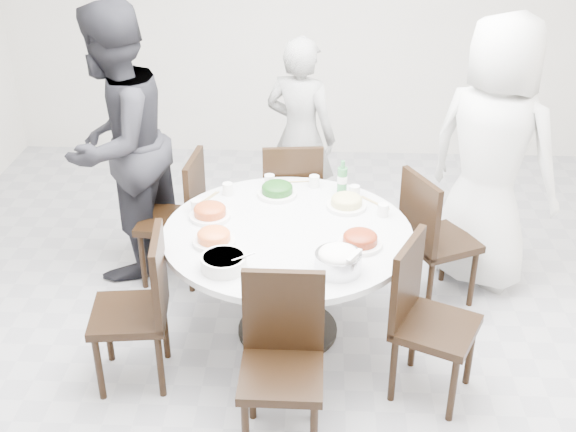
{
  "coord_description": "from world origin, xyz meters",
  "views": [
    {
      "loc": [
        -0.01,
        -3.71,
        2.87
      ],
      "look_at": [
        -0.19,
        0.1,
        0.82
      ],
      "focal_mm": 45.0,
      "sensor_mm": 36.0,
      "label": 1
    }
  ],
  "objects_px": {
    "chair_s": "(281,371)",
    "soup_bowl": "(224,262)",
    "chair_ne": "(441,238)",
    "chair_sw": "(129,311)",
    "chair_n": "(291,197)",
    "diner_middle": "(301,137)",
    "rice_bowl": "(338,262)",
    "diner_left": "(117,144)",
    "diner_right": "(492,155)",
    "chair_nw": "(170,218)",
    "dining_table": "(288,283)",
    "chair_se": "(437,324)",
    "beverage_bottle": "(342,177)"
  },
  "relations": [
    {
      "from": "diner_middle",
      "to": "diner_left",
      "type": "bearing_deg",
      "value": 50.93
    },
    {
      "from": "chair_s",
      "to": "beverage_bottle",
      "type": "relative_size",
      "value": 4.18
    },
    {
      "from": "diner_right",
      "to": "rice_bowl",
      "type": "height_order",
      "value": "diner_right"
    },
    {
      "from": "chair_s",
      "to": "diner_right",
      "type": "distance_m",
      "value": 2.19
    },
    {
      "from": "chair_nw",
      "to": "diner_right",
      "type": "bearing_deg",
      "value": 97.94
    },
    {
      "from": "chair_nw",
      "to": "chair_s",
      "type": "height_order",
      "value": "same"
    },
    {
      "from": "chair_nw",
      "to": "diner_middle",
      "type": "height_order",
      "value": "diner_middle"
    },
    {
      "from": "soup_bowl",
      "to": "chair_ne",
      "type": "bearing_deg",
      "value": 33.2
    },
    {
      "from": "chair_sw",
      "to": "beverage_bottle",
      "type": "height_order",
      "value": "beverage_bottle"
    },
    {
      "from": "diner_left",
      "to": "soup_bowl",
      "type": "xyz_separation_m",
      "value": [
        0.88,
        -1.19,
        -0.18
      ]
    },
    {
      "from": "chair_s",
      "to": "diner_middle",
      "type": "bearing_deg",
      "value": 89.83
    },
    {
      "from": "chair_s",
      "to": "rice_bowl",
      "type": "relative_size",
      "value": 3.72
    },
    {
      "from": "chair_n",
      "to": "soup_bowl",
      "type": "bearing_deg",
      "value": 71.92
    },
    {
      "from": "dining_table",
      "to": "beverage_bottle",
      "type": "xyz_separation_m",
      "value": [
        0.33,
        0.52,
        0.49
      ]
    },
    {
      "from": "chair_nw",
      "to": "chair_s",
      "type": "distance_m",
      "value": 1.79
    },
    {
      "from": "chair_sw",
      "to": "soup_bowl",
      "type": "height_order",
      "value": "chair_sw"
    },
    {
      "from": "chair_s",
      "to": "soup_bowl",
      "type": "relative_size",
      "value": 3.75
    },
    {
      "from": "chair_ne",
      "to": "soup_bowl",
      "type": "xyz_separation_m",
      "value": [
        -1.33,
        -0.87,
        0.31
      ]
    },
    {
      "from": "rice_bowl",
      "to": "chair_n",
      "type": "bearing_deg",
      "value": 102.48
    },
    {
      "from": "chair_sw",
      "to": "diner_middle",
      "type": "height_order",
      "value": "diner_middle"
    },
    {
      "from": "rice_bowl",
      "to": "diner_left",
      "type": "bearing_deg",
      "value": 141.58
    },
    {
      "from": "diner_middle",
      "to": "beverage_bottle",
      "type": "relative_size",
      "value": 6.87
    },
    {
      "from": "dining_table",
      "to": "rice_bowl",
      "type": "distance_m",
      "value": 0.68
    },
    {
      "from": "chair_s",
      "to": "chair_se",
      "type": "height_order",
      "value": "same"
    },
    {
      "from": "dining_table",
      "to": "soup_bowl",
      "type": "relative_size",
      "value": 5.92
    },
    {
      "from": "chair_nw",
      "to": "soup_bowl",
      "type": "distance_m",
      "value": 1.22
    },
    {
      "from": "chair_se",
      "to": "diner_left",
      "type": "xyz_separation_m",
      "value": [
        -2.05,
        1.27,
        0.49
      ]
    },
    {
      "from": "chair_se",
      "to": "diner_middle",
      "type": "bearing_deg",
      "value": 47.87
    },
    {
      "from": "diner_right",
      "to": "diner_left",
      "type": "xyz_separation_m",
      "value": [
        -2.54,
        0.02,
        0.02
      ]
    },
    {
      "from": "diner_left",
      "to": "soup_bowl",
      "type": "height_order",
      "value": "diner_left"
    },
    {
      "from": "soup_bowl",
      "to": "diner_middle",
      "type": "bearing_deg",
      "value": 78.97
    },
    {
      "from": "chair_ne",
      "to": "chair_sw",
      "type": "height_order",
      "value": "same"
    },
    {
      "from": "diner_left",
      "to": "soup_bowl",
      "type": "bearing_deg",
      "value": 55.23
    },
    {
      "from": "chair_n",
      "to": "diner_middle",
      "type": "distance_m",
      "value": 0.53
    },
    {
      "from": "chair_se",
      "to": "diner_left",
      "type": "relative_size",
      "value": 0.49
    },
    {
      "from": "chair_ne",
      "to": "chair_se",
      "type": "bearing_deg",
      "value": 144.93
    },
    {
      "from": "chair_ne",
      "to": "chair_sw",
      "type": "bearing_deg",
      "value": 90.03
    },
    {
      "from": "rice_bowl",
      "to": "diner_right",
      "type": "bearing_deg",
      "value": 48.18
    },
    {
      "from": "dining_table",
      "to": "diner_left",
      "type": "height_order",
      "value": "diner_left"
    },
    {
      "from": "chair_nw",
      "to": "rice_bowl",
      "type": "distance_m",
      "value": 1.59
    },
    {
      "from": "chair_nw",
      "to": "beverage_bottle",
      "type": "height_order",
      "value": "beverage_bottle"
    },
    {
      "from": "chair_se",
      "to": "diner_right",
      "type": "height_order",
      "value": "diner_right"
    },
    {
      "from": "chair_nw",
      "to": "chair_n",
      "type": "bearing_deg",
      "value": 118.71
    },
    {
      "from": "chair_n",
      "to": "soup_bowl",
      "type": "height_order",
      "value": "chair_n"
    },
    {
      "from": "dining_table",
      "to": "chair_s",
      "type": "xyz_separation_m",
      "value": [
        0.01,
        -0.95,
        0.1
      ]
    },
    {
      "from": "dining_table",
      "to": "chair_sw",
      "type": "bearing_deg",
      "value": -151.26
    },
    {
      "from": "diner_middle",
      "to": "chair_n",
      "type": "bearing_deg",
      "value": 105.82
    },
    {
      "from": "diner_middle",
      "to": "rice_bowl",
      "type": "relative_size",
      "value": 6.11
    },
    {
      "from": "chair_nw",
      "to": "chair_se",
      "type": "height_order",
      "value": "same"
    },
    {
      "from": "dining_table",
      "to": "chair_sw",
      "type": "height_order",
      "value": "chair_sw"
    }
  ]
}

